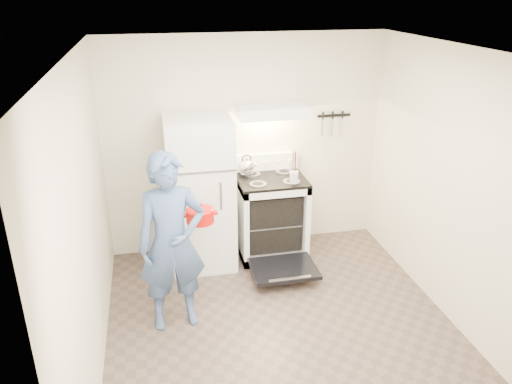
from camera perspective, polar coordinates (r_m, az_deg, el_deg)
floor at (r=4.78m, az=3.24°, el=-15.72°), size 3.60×3.60×0.00m
back_wall at (r=5.76m, az=-1.20°, el=5.35°), size 3.20×0.02×2.50m
refrigerator at (r=5.50m, az=-6.40°, el=-0.12°), size 0.70×0.70×1.70m
stove_body at (r=5.80m, az=1.71°, el=-2.92°), size 0.76×0.65×0.92m
cooktop at (r=5.62m, az=1.77°, el=1.46°), size 0.76×0.65×0.03m
backsplash at (r=5.83m, az=1.11°, el=3.50°), size 0.76×0.07×0.20m
oven_door at (r=5.46m, az=3.18°, el=-8.74°), size 0.70×0.54×0.04m
oven_rack at (r=5.81m, az=1.71°, el=-3.09°), size 0.60×0.52×0.01m
range_hood at (r=5.45m, az=1.68°, el=9.35°), size 0.76×0.50×0.12m
knife_strip at (r=5.95m, az=8.89°, el=8.64°), size 0.40×0.02×0.03m
pizza_stone at (r=5.77m, az=1.55°, el=-3.14°), size 0.33×0.33×0.02m
tea_kettle at (r=5.64m, az=-1.07°, el=3.09°), size 0.20×0.17×0.25m
utensil_jar at (r=5.39m, az=4.36°, el=1.71°), size 0.11×0.11×0.13m
person at (r=4.52m, az=-9.59°, el=-5.79°), size 0.66×0.47×1.68m
dutch_oven at (r=4.83m, az=-6.40°, el=-2.72°), size 0.34×0.27×0.22m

